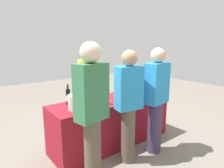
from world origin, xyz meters
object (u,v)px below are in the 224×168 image
object	(u,v)px
wine_bottle_3	(95,94)
guest_0	(92,111)
wine_bottle_1	(75,97)
guest_2	(156,98)
wine_bottle_4	(120,90)
wine_glass_2	(143,90)
wine_bottle_5	(127,88)
wine_glass_0	(107,97)
guest_1	(129,103)
wine_bottle_7	(136,85)
server_pouring	(89,87)
wine_bottle_0	(68,97)
wine_glass_1	(119,96)
wine_bottle_2	(82,94)
wine_bottle_6	(134,86)
ice_bucket	(77,102)

from	to	relation	value
wine_bottle_3	guest_0	world-z (taller)	guest_0
wine_bottle_1	guest_2	bearing A→B (deg)	-37.79
wine_bottle_4	wine_glass_2	world-z (taller)	wine_bottle_4
wine_bottle_5	guest_0	size ratio (longest dim) A/B	0.19
wine_bottle_1	wine_glass_2	world-z (taller)	wine_bottle_1
wine_glass_0	guest_1	world-z (taller)	guest_1
wine_bottle_5	wine_bottle_7	xyz separation A→B (m)	(0.30, 0.08, -0.00)
wine_bottle_7	guest_2	size ratio (longest dim) A/B	0.20
wine_bottle_7	server_pouring	size ratio (longest dim) A/B	0.20
wine_bottle_0	guest_2	distance (m)	1.30
wine_bottle_3	wine_glass_1	bearing A→B (deg)	-38.73
wine_bottle_7	guest_0	distance (m)	1.74
wine_bottle_1	wine_bottle_4	xyz separation A→B (m)	(0.83, -0.05, -0.01)
wine_bottle_1	guest_0	distance (m)	0.84
wine_bottle_3	wine_bottle_5	distance (m)	0.69
wine_bottle_0	guest_0	world-z (taller)	guest_0
wine_glass_2	guest_1	distance (m)	0.87
wine_glass_1	wine_bottle_5	bearing A→B (deg)	32.87
wine_bottle_2	guest_1	distance (m)	0.78
wine_bottle_7	guest_1	world-z (taller)	guest_1
guest_0	wine_bottle_2	bearing A→B (deg)	57.54
wine_bottle_0	wine_bottle_2	xyz separation A→B (m)	(0.23, 0.00, -0.00)
wine_bottle_0	wine_bottle_5	size ratio (longest dim) A/B	1.02
wine_bottle_6	ice_bucket	bearing A→B (deg)	-171.23
wine_bottle_3	guest_0	distance (m)	0.93
ice_bucket	wine_bottle_0	bearing A→B (deg)	91.40
wine_bottle_7	guest_1	size ratio (longest dim) A/B	0.20
wine_bottle_5	wine_glass_1	xyz separation A→B (m)	(-0.39, -0.25, -0.02)
wine_bottle_7	wine_bottle_2	bearing A→B (deg)	-179.65
wine_bottle_2	guest_0	xyz separation A→B (m)	(-0.35, -0.85, 0.05)
wine_bottle_6	wine_glass_2	size ratio (longest dim) A/B	2.46
wine_glass_1	guest_1	size ratio (longest dim) A/B	0.08
wine_bottle_2	guest_0	world-z (taller)	guest_0
wine_glass_2	ice_bucket	distance (m)	1.29
wine_bottle_1	guest_0	size ratio (longest dim) A/B	0.19
wine_bottle_3	wine_bottle_6	bearing A→B (deg)	2.49
wine_bottle_0	ice_bucket	world-z (taller)	wine_bottle_0
guest_1	guest_0	bearing A→B (deg)	-158.25
ice_bucket	guest_1	bearing A→B (deg)	-40.40
ice_bucket	guest_2	xyz separation A→B (m)	(1.04, -0.53, -0.00)
wine_bottle_3	wine_glass_0	distance (m)	0.25
wine_bottle_3	ice_bucket	xyz separation A→B (m)	(-0.40, -0.16, -0.02)
wine_bottle_0	wine_bottle_4	size ratio (longest dim) A/B	1.07
server_pouring	guest_0	distance (m)	1.52
wine_bottle_6	guest_1	xyz separation A→B (m)	(-0.75, -0.67, -0.01)
wine_bottle_2	wine_bottle_3	distance (m)	0.20
wine_bottle_7	guest_1	distance (m)	1.11
wine_bottle_6	wine_glass_1	world-z (taller)	wine_bottle_6
wine_bottle_0	wine_bottle_2	size ratio (longest dim) A/B	0.99
wine_bottle_1	wine_bottle_5	bearing A→B (deg)	-1.61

